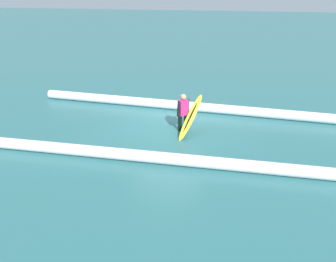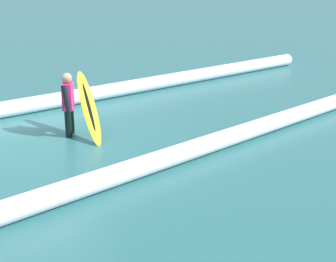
# 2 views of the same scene
# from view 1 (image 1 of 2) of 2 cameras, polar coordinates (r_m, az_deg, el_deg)

# --- Properties ---
(ground_plane) EXTENTS (129.58, 129.58, 0.00)m
(ground_plane) POSITION_cam_1_polar(r_m,az_deg,el_deg) (13.26, 0.02, 0.96)
(ground_plane) COLOR #2C6969
(surfer) EXTENTS (0.38, 0.53, 1.35)m
(surfer) POSITION_cam_1_polar(r_m,az_deg,el_deg) (12.58, 2.47, 3.37)
(surfer) COLOR black
(surfer) RESTS_ON ground_plane
(surfboard) EXTENTS (0.81, 1.57, 1.28)m
(surfboard) POSITION_cam_1_polar(r_m,az_deg,el_deg) (12.32, 3.70, 2.28)
(surfboard) COLOR yellow
(surfboard) RESTS_ON ground_plane
(wave_crest_foreground) EXTENTS (16.67, 1.40, 0.39)m
(wave_crest_foreground) POSITION_cam_1_polar(r_m,az_deg,el_deg) (14.53, 9.96, 3.41)
(wave_crest_foreground) COLOR white
(wave_crest_foreground) RESTS_ON ground_plane
(wave_crest_midground) EXTENTS (24.77, 0.57, 0.36)m
(wave_crest_midground) POSITION_cam_1_polar(r_m,az_deg,el_deg) (11.34, -15.83, -2.87)
(wave_crest_midground) COLOR white
(wave_crest_midground) RESTS_ON ground_plane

